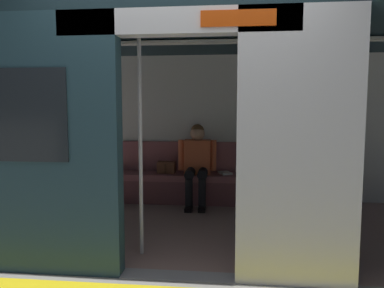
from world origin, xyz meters
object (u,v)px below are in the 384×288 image
at_px(grab_pole_door, 140,143).
at_px(bench_seat, 201,181).
at_px(handbag, 166,167).
at_px(person_seated, 197,159).
at_px(book, 225,173).
at_px(train_car, 188,97).

bearing_deg(grab_pole_door, bench_seat, -102.06).
height_order(bench_seat, handbag, handbag).
bearing_deg(handbag, person_seated, 168.68).
distance_m(handbag, book, 0.87).
height_order(train_car, bench_seat, train_car).
bearing_deg(book, bench_seat, -11.35).
xyz_separation_m(bench_seat, handbag, (0.52, -0.04, 0.18)).
bearing_deg(bench_seat, grab_pole_door, 77.94).
height_order(bench_seat, book, book).
xyz_separation_m(train_car, bench_seat, (-0.06, -1.11, -1.20)).
xyz_separation_m(train_car, handbag, (0.46, -1.15, -1.01)).
bearing_deg(grab_pole_door, person_seated, -100.68).
height_order(handbag, grab_pole_door, grab_pole_door).
height_order(train_car, book, train_car).
relative_size(train_car, grab_pole_door, 2.97).
height_order(bench_seat, person_seated, person_seated).
xyz_separation_m(person_seated, book, (-0.40, -0.13, -0.21)).
bearing_deg(book, grab_pole_door, 45.87).
xyz_separation_m(train_car, book, (-0.40, -1.19, -1.08)).
xyz_separation_m(handbag, book, (-0.87, -0.03, -0.07)).
distance_m(train_car, person_seated, 1.37).
distance_m(train_car, handbag, 1.60).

